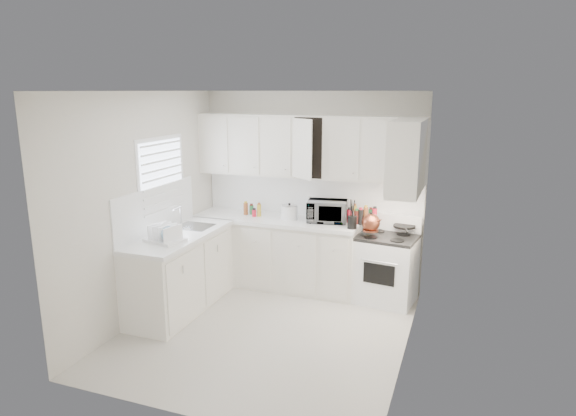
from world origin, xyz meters
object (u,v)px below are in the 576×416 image
at_px(stove, 386,260).
at_px(microwave, 327,209).
at_px(rice_cooker, 289,211).
at_px(tea_kettle, 371,221).
at_px(utensil_crock, 352,214).
at_px(dish_rack, 165,232).

bearing_deg(stove, microwave, -178.05).
xyz_separation_m(stove, rice_cooker, (-1.29, 0.02, 0.51)).
distance_m(stove, rice_cooker, 1.39).
height_order(stove, microwave, microwave).
relative_size(tea_kettle, rice_cooker, 1.27).
relative_size(stove, utensil_crock, 2.93).
distance_m(rice_cooker, utensil_crock, 0.90).
height_order(tea_kettle, microwave, microwave).
xyz_separation_m(stove, microwave, (-0.80, 0.07, 0.57)).
xyz_separation_m(tea_kettle, dish_rack, (-2.09, -1.23, -0.00)).
bearing_deg(tea_kettle, rice_cooker, -169.10).
height_order(stove, tea_kettle, tea_kettle).
relative_size(tea_kettle, utensil_crock, 0.73).
bearing_deg(utensil_crock, rice_cooker, 169.40).
xyz_separation_m(tea_kettle, rice_cooker, (-1.11, 0.18, -0.01)).
relative_size(microwave, rice_cooker, 2.31).
height_order(stove, utensil_crock, utensil_crock).
bearing_deg(stove, rice_cooker, -174.03).
bearing_deg(dish_rack, tea_kettle, 43.13).
bearing_deg(dish_rack, microwave, 57.35).
bearing_deg(tea_kettle, microwave, 179.72).
distance_m(tea_kettle, rice_cooker, 1.13).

